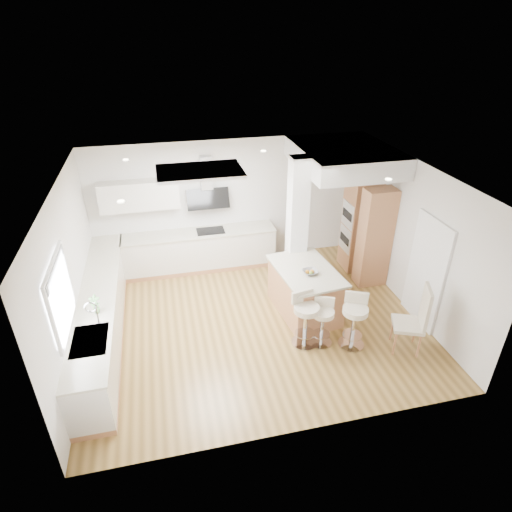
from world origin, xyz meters
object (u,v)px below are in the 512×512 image
object	(u,v)px
peninsula	(305,290)
bar_stool_b	(323,320)
dining_chair	(416,318)
bar_stool_a	(305,317)
bar_stool_c	(354,318)

from	to	relation	value
peninsula	bar_stool_b	xyz separation A→B (m)	(-0.00, -0.94, 0.02)
bar_stool_b	dining_chair	bearing A→B (deg)	5.41
bar_stool_a	bar_stool_b	world-z (taller)	bar_stool_a
peninsula	bar_stool_a	world-z (taller)	peninsula
peninsula	bar_stool_c	xyz separation A→B (m)	(0.49, -1.11, 0.09)
bar_stool_a	bar_stool_b	bearing A→B (deg)	-21.64
peninsula	dining_chair	world-z (taller)	dining_chair
bar_stool_a	bar_stool_c	size ratio (longest dim) A/B	1.01
bar_stool_b	bar_stool_c	size ratio (longest dim) A/B	0.88
bar_stool_a	dining_chair	size ratio (longest dim) A/B	0.80
bar_stool_a	dining_chair	world-z (taller)	dining_chair
bar_stool_c	peninsula	bearing A→B (deg)	139.01
peninsula	bar_stool_a	size ratio (longest dim) A/B	1.64
bar_stool_a	dining_chair	distance (m)	1.81
peninsula	bar_stool_b	world-z (taller)	peninsula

